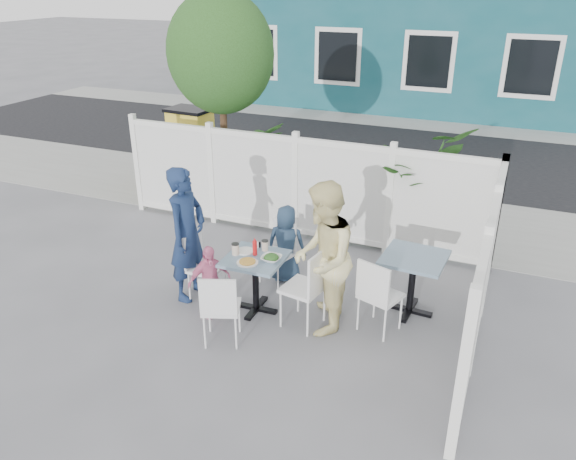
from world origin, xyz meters
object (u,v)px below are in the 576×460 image
at_px(chair_back, 280,247).
at_px(spare_table, 413,269).
at_px(man, 187,234).
at_px(chair_near, 220,305).
at_px(utility_cabinet, 192,147).
at_px(woman, 323,259).
at_px(boy, 286,244).
at_px(chair_left, 201,261).
at_px(chair_right, 310,283).
at_px(main_table, 255,269).
at_px(toddler, 209,281).

bearing_deg(chair_back, spare_table, -165.88).
bearing_deg(man, spare_table, -75.09).
bearing_deg(chair_near, utility_cabinet, 103.75).
distance_m(woman, boy, 1.24).
bearing_deg(utility_cabinet, chair_left, -52.86).
bearing_deg(chair_right, utility_cabinet, 55.44).
bearing_deg(chair_back, chair_near, 106.89).
bearing_deg(chair_near, main_table, 65.86).
bearing_deg(chair_right, spare_table, -43.46).
distance_m(chair_right, chair_back, 1.15).
distance_m(chair_left, woman, 1.66).
relative_size(utility_cabinet, chair_left, 1.59).
distance_m(chair_back, chair_near, 1.58).
height_order(main_table, chair_back, chair_back).
xyz_separation_m(boy, toddler, (-0.50, -1.15, -0.07)).
relative_size(chair_left, chair_right, 0.89).
bearing_deg(utility_cabinet, boy, -37.89).
bearing_deg(chair_near, chair_back, 68.43).
height_order(main_table, woman, woman).
height_order(chair_right, woman, woman).
height_order(chair_left, toddler, toddler).
xyz_separation_m(chair_left, chair_right, (1.48, -0.08, 0.06)).
bearing_deg(chair_back, chair_right, 148.27).
distance_m(utility_cabinet, spare_table, 5.81).
height_order(utility_cabinet, man, man).
height_order(man, boy, man).
bearing_deg(chair_back, main_table, 109.44).
xyz_separation_m(main_table, chair_near, (-0.04, -0.79, -0.05)).
xyz_separation_m(chair_right, toddler, (-1.17, -0.24, -0.12)).
xyz_separation_m(chair_back, woman, (0.88, -0.82, 0.40)).
height_order(woman, boy, woman).
relative_size(utility_cabinet, boy, 1.32).
xyz_separation_m(chair_left, chair_near, (0.72, -0.80, -0.00)).
distance_m(chair_right, chair_near, 1.05).
relative_size(main_table, chair_left, 0.82).
bearing_deg(man, chair_near, -131.41).
xyz_separation_m(spare_table, chair_back, (-1.77, 0.10, -0.10)).
relative_size(main_table, toddler, 0.79).
bearing_deg(toddler, chair_near, -102.13).
relative_size(chair_left, woman, 0.50).
bearing_deg(utility_cabinet, woman, -38.93).
xyz_separation_m(chair_near, woman, (0.90, 0.76, 0.38)).
bearing_deg(woman, utility_cabinet, -147.05).
xyz_separation_m(main_table, spare_table, (1.74, 0.69, 0.03)).
distance_m(main_table, toddler, 0.56).
relative_size(chair_right, chair_back, 1.18).
distance_m(chair_left, chair_near, 1.07).
relative_size(woman, toddler, 1.94).
relative_size(chair_right, man, 0.58).
xyz_separation_m(spare_table, man, (-2.66, -0.69, 0.27)).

